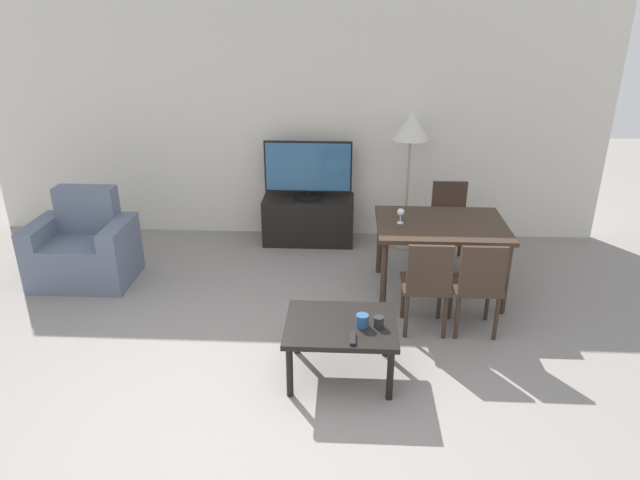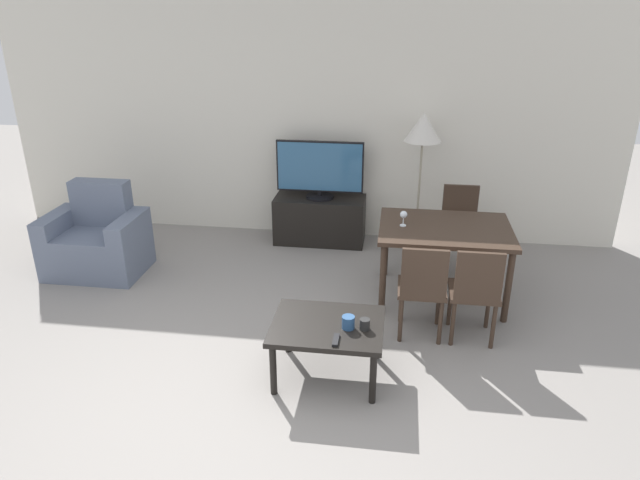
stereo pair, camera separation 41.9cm
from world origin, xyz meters
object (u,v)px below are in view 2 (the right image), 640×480
dining_table (445,235)px  tv (320,170)px  tv_stand (320,220)px  remote_primary (336,340)px  wine_glass_left (404,215)px  dining_chair_near (423,286)px  armchair (97,242)px  dining_chair_far (459,222)px  cup_colored_far (348,322)px  dining_chair_near_right (475,290)px  floor_lamp (423,132)px  coffee_table (328,330)px  cup_white_near (365,324)px

dining_table → tv: bearing=138.4°
tv_stand → dining_table: size_ratio=0.86×
remote_primary → wine_glass_left: (0.44, 1.60, 0.36)m
dining_table → dining_chair_near: 0.81m
armchair → dining_chair_far: armchair is taller
cup_colored_far → dining_chair_near_right: bearing=34.9°
dining_chair_near_right → floor_lamp: floor_lamp is taller
dining_table → cup_colored_far: size_ratio=12.50×
coffee_table → dining_chair_far: size_ratio=0.96×
dining_chair_near → cup_colored_far: dining_chair_near is taller
tv_stand → dining_chair_near: (1.13, -1.96, 0.21)m
dining_chair_far → floor_lamp: 1.03m
armchair → tv_stand: size_ratio=0.92×
tv_stand → dining_chair_far: size_ratio=1.21×
wine_glass_left → dining_chair_near: bearing=-76.4°
tv → wine_glass_left: tv is taller
tv_stand → floor_lamp: floor_lamp is taller
coffee_table → tv_stand: bearing=99.2°
dining_table → coffee_table: bearing=-123.2°
dining_chair_near_right → wine_glass_left: wine_glass_left is taller
tv → dining_chair_far: bearing=-15.4°
tv_stand → dining_chair_near: 2.27m
remote_primary → dining_chair_far: bearing=66.4°
tv_stand → dining_chair_far: dining_chair_far is taller
dining_table → dining_chair_near_right: bearing=-74.5°
dining_chair_near_right → cup_colored_far: size_ratio=8.90×
armchair → dining_chair_near: size_ratio=1.12×
dining_table → dining_chair_far: (0.21, 0.76, -0.15)m
tv → floor_lamp: size_ratio=0.63×
tv → wine_glass_left: bearing=-52.0°
tv → dining_chair_far: size_ratio=1.15×
dining_chair_near_right → floor_lamp: (-0.43, 1.85, 0.88)m
armchair → tv: size_ratio=0.97×
coffee_table → remote_primary: 0.25m
dining_chair_near → wine_glass_left: (-0.18, 0.74, 0.34)m
coffee_table → floor_lamp: size_ratio=0.53×
armchair → floor_lamp: size_ratio=0.62×
coffee_table → dining_chair_far: bearing=62.5°
tv → remote_primary: size_ratio=6.61×
wine_glass_left → cup_colored_far: bearing=-104.7°
tv_stand → dining_chair_far: bearing=-15.5°
dining_chair_near → dining_chair_far: size_ratio=1.00×
coffee_table → wine_glass_left: wine_glass_left is taller
dining_chair_near → cup_white_near: size_ratio=10.51×
tv → coffee_table: size_ratio=1.20×
dining_chair_near_right → wine_glass_left: size_ratio=5.90×
dining_table → dining_chair_near_right: size_ratio=1.40×
armchair → dining_chair_near_right: (3.74, -0.85, 0.16)m
dining_chair_far → remote_primary: bearing=-113.6°
dining_chair_near_right → tv: bearing=128.4°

